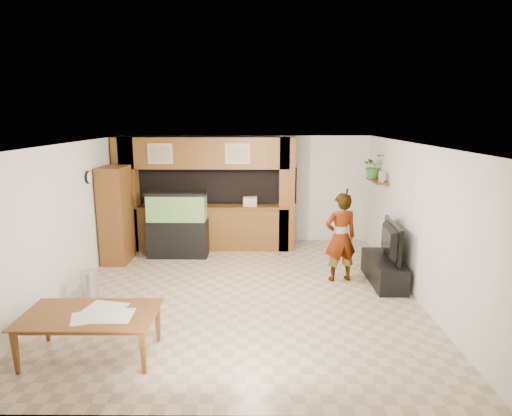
{
  "coord_description": "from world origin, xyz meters",
  "views": [
    {
      "loc": [
        0.32,
        -7.14,
        3.04
      ],
      "look_at": [
        0.26,
        0.6,
        1.39
      ],
      "focal_mm": 30.0,
      "sensor_mm": 36.0,
      "label": 1
    }
  ],
  "objects_px": {
    "pantry_cabinet": "(116,215)",
    "aquarium": "(178,225)",
    "television": "(386,240)",
    "dining_table": "(91,336)",
    "person": "(340,237)"
  },
  "relations": [
    {
      "from": "aquarium",
      "to": "television",
      "type": "xyz_separation_m",
      "value": [
        4.12,
        -1.52,
        0.11
      ]
    },
    {
      "from": "television",
      "to": "person",
      "type": "xyz_separation_m",
      "value": [
        -0.81,
        0.11,
        0.03
      ]
    },
    {
      "from": "person",
      "to": "dining_table",
      "type": "distance_m",
      "value": 4.6
    },
    {
      "from": "person",
      "to": "dining_table",
      "type": "xyz_separation_m",
      "value": [
        -3.67,
        -2.71,
        -0.54
      ]
    },
    {
      "from": "aquarium",
      "to": "dining_table",
      "type": "height_order",
      "value": "aquarium"
    },
    {
      "from": "pantry_cabinet",
      "to": "television",
      "type": "height_order",
      "value": "pantry_cabinet"
    },
    {
      "from": "dining_table",
      "to": "person",
      "type": "bearing_deg",
      "value": 36.02
    },
    {
      "from": "television",
      "to": "aquarium",
      "type": "bearing_deg",
      "value": 73.87
    },
    {
      "from": "television",
      "to": "dining_table",
      "type": "xyz_separation_m",
      "value": [
        -4.48,
        -2.6,
        -0.52
      ]
    },
    {
      "from": "aquarium",
      "to": "person",
      "type": "distance_m",
      "value": 3.6
    },
    {
      "from": "pantry_cabinet",
      "to": "aquarium",
      "type": "height_order",
      "value": "pantry_cabinet"
    },
    {
      "from": "pantry_cabinet",
      "to": "aquarium",
      "type": "distance_m",
      "value": 1.31
    },
    {
      "from": "person",
      "to": "dining_table",
      "type": "bearing_deg",
      "value": 24.31
    },
    {
      "from": "aquarium",
      "to": "person",
      "type": "xyz_separation_m",
      "value": [
        3.31,
        -1.4,
        0.13
      ]
    },
    {
      "from": "person",
      "to": "dining_table",
      "type": "height_order",
      "value": "person"
    }
  ]
}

